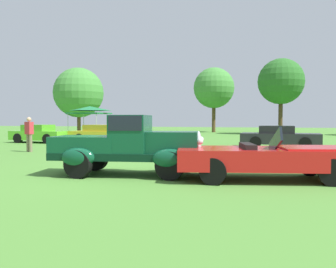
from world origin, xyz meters
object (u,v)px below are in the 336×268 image
at_px(show_car_lime, 40,134).
at_px(show_car_yellow, 103,134).
at_px(show_car_charcoal, 279,137).
at_px(spectator_near_truck, 29,133).
at_px(feature_pickup_truck, 128,145).
at_px(canopy_tent_left_field, 90,110).
at_px(neighbor_convertible, 270,158).

relative_size(show_car_lime, show_car_yellow, 0.84).
height_order(show_car_charcoal, spectator_near_truck, spectator_near_truck).
bearing_deg(feature_pickup_truck, show_car_lime, 134.71).
xyz_separation_m(show_car_lime, canopy_tent_left_field, (0.21, 6.65, 1.82)).
xyz_separation_m(neighbor_convertible, show_car_yellow, (-10.31, 11.39, 0.02)).
bearing_deg(show_car_yellow, neighbor_convertible, -47.83).
xyz_separation_m(neighbor_convertible, show_car_lime, (-14.76, 10.81, 0.02)).
xyz_separation_m(show_car_lime, show_car_yellow, (4.44, 0.57, 0.00)).
bearing_deg(feature_pickup_truck, show_car_charcoal, 67.59).
bearing_deg(feature_pickup_truck, spectator_near_truck, 144.47).
relative_size(show_car_charcoal, canopy_tent_left_field, 1.49).
height_order(show_car_lime, show_car_charcoal, same).
relative_size(neighbor_convertible, show_car_yellow, 1.04).
xyz_separation_m(feature_pickup_truck, neighbor_convertible, (3.86, 0.20, -0.28)).
distance_m(neighbor_convertible, show_car_charcoal, 11.00).
distance_m(show_car_yellow, canopy_tent_left_field, 7.63).
distance_m(show_car_charcoal, canopy_tent_left_field, 16.71).
xyz_separation_m(feature_pickup_truck, show_car_yellow, (-6.46, 11.58, -0.26)).
distance_m(feature_pickup_truck, neighbor_convertible, 3.87).
height_order(feature_pickup_truck, show_car_yellow, feature_pickup_truck).
distance_m(neighbor_convertible, canopy_tent_left_field, 22.80).
bearing_deg(show_car_yellow, canopy_tent_left_field, 124.83).
height_order(feature_pickup_truck, spectator_near_truck, feature_pickup_truck).
height_order(show_car_yellow, show_car_charcoal, same).
distance_m(show_car_lime, show_car_yellow, 4.48).
bearing_deg(neighbor_convertible, show_car_charcoal, 86.10).
relative_size(feature_pickup_truck, neighbor_convertible, 0.89).
xyz_separation_m(spectator_near_truck, canopy_tent_left_field, (-3.43, 12.48, 1.51)).
bearing_deg(show_car_lime, feature_pickup_truck, -45.29).
bearing_deg(show_car_lime, canopy_tent_left_field, 88.16).
relative_size(show_car_charcoal, spectator_near_truck, 2.57).
distance_m(neighbor_convertible, show_car_yellow, 15.36).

